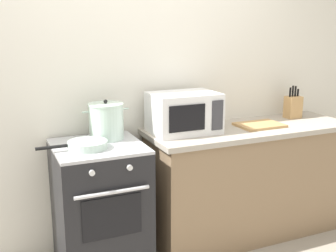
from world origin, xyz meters
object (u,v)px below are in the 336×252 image
at_px(microwave, 184,113).
at_px(stove, 100,207).
at_px(frying_pan, 87,145).
at_px(knife_block, 293,107).
at_px(stock_pot, 106,121).
at_px(cutting_board, 260,125).

bearing_deg(microwave, stove, -173.40).
relative_size(stove, frying_pan, 1.99).
distance_m(stove, knife_block, 1.86).
relative_size(microwave, knife_block, 1.76).
distance_m(stock_pot, knife_block, 1.67).
relative_size(cutting_board, knife_block, 1.27).
relative_size(stove, cutting_board, 2.56).
bearing_deg(cutting_board, stove, -179.95).
distance_m(microwave, knife_block, 1.09).
bearing_deg(stock_pot, frying_pan, -135.61).
bearing_deg(microwave, knife_block, 3.27).
bearing_deg(stove, microwave, 6.60).
bearing_deg(stove, frying_pan, -147.56).
xyz_separation_m(stove, cutting_board, (1.32, 0.00, 0.47)).
xyz_separation_m(stock_pot, cutting_board, (1.22, -0.13, -0.12)).
xyz_separation_m(frying_pan, cutting_board, (1.41, 0.06, -0.02)).
bearing_deg(stock_pot, microwave, -4.60).
height_order(stove, frying_pan, frying_pan).
bearing_deg(knife_block, stove, -175.43).
xyz_separation_m(stock_pot, knife_block, (1.67, 0.01, -0.03)).
height_order(stove, microwave, microwave).
bearing_deg(cutting_board, frying_pan, -177.67).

